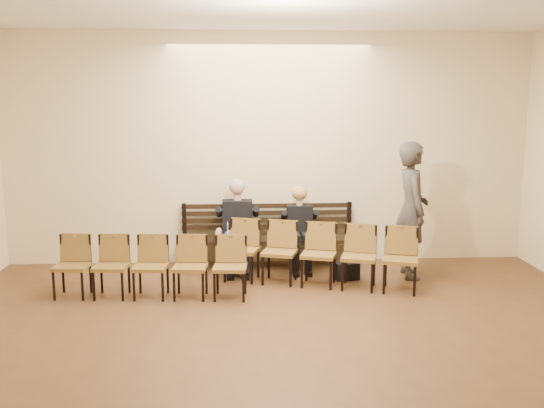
{
  "coord_description": "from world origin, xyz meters",
  "views": [
    {
      "loc": [
        -0.48,
        -4.2,
        2.54
      ],
      "look_at": [
        -0.01,
        4.05,
        1.07
      ],
      "focal_mm": 40.0,
      "sensor_mm": 36.0,
      "label": 1
    }
  ],
  "objects": [
    {
      "name": "bag",
      "position": [
        1.04,
        3.96,
        0.12
      ],
      "size": [
        0.37,
        0.29,
        0.24
      ],
      "primitive_type": "cube",
      "rotation": [
        0.0,
        0.0,
        0.19
      ],
      "color": "black",
      "rests_on": "ground"
    },
    {
      "name": "seated_man",
      "position": [
        -0.49,
        4.53,
        0.66
      ],
      "size": [
        0.55,
        0.76,
        1.32
      ],
      "primitive_type": null,
      "color": "black",
      "rests_on": "ground"
    },
    {
      "name": "chair_row_back",
      "position": [
        0.61,
        3.7,
        0.43
      ],
      "size": [
        2.64,
        1.2,
        0.85
      ],
      "primitive_type": "cube",
      "rotation": [
        0.0,
        0.0,
        -0.29
      ],
      "color": "brown",
      "rests_on": "ground"
    },
    {
      "name": "water_bottle",
      "position": [
        0.52,
        4.23,
        0.56
      ],
      "size": [
        0.07,
        0.07,
        0.22
      ],
      "primitive_type": "cylinder",
      "rotation": [
        0.0,
        0.0,
        0.04
      ],
      "color": "silver",
      "rests_on": "bench"
    },
    {
      "name": "bench",
      "position": [
        -0.03,
        4.65,
        0.23
      ],
      "size": [
        2.6,
        0.9,
        0.45
      ],
      "primitive_type": "cube",
      "color": "black",
      "rests_on": "ground"
    },
    {
      "name": "seated_woman",
      "position": [
        0.44,
        4.53,
        0.55
      ],
      "size": [
        0.47,
        0.65,
        1.09
      ],
      "primitive_type": null,
      "color": "black",
      "rests_on": "ground"
    },
    {
      "name": "laptop",
      "position": [
        -0.47,
        4.36,
        0.57
      ],
      "size": [
        0.37,
        0.31,
        0.24
      ],
      "primitive_type": "cube",
      "rotation": [
        0.0,
        0.0,
        0.15
      ],
      "color": "silver",
      "rests_on": "bench"
    },
    {
      "name": "chair_row_front",
      "position": [
        -1.6,
        3.32,
        0.4
      ],
      "size": [
        2.47,
        0.64,
        0.8
      ],
      "primitive_type": "cube",
      "rotation": [
        0.0,
        0.0,
        -0.08
      ],
      "color": "brown",
      "rests_on": "ground"
    },
    {
      "name": "room_walls",
      "position": [
        0.0,
        0.79,
        2.54
      ],
      "size": [
        8.02,
        10.01,
        3.51
      ],
      "color": "beige",
      "rests_on": "ground"
    },
    {
      "name": "passerby",
      "position": [
        1.96,
        4.05,
        1.11
      ],
      "size": [
        0.55,
        0.82,
        2.22
      ],
      "primitive_type": "imported",
      "rotation": [
        0.0,
        0.0,
        1.55
      ],
      "color": "#3A3430",
      "rests_on": "ground"
    }
  ]
}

